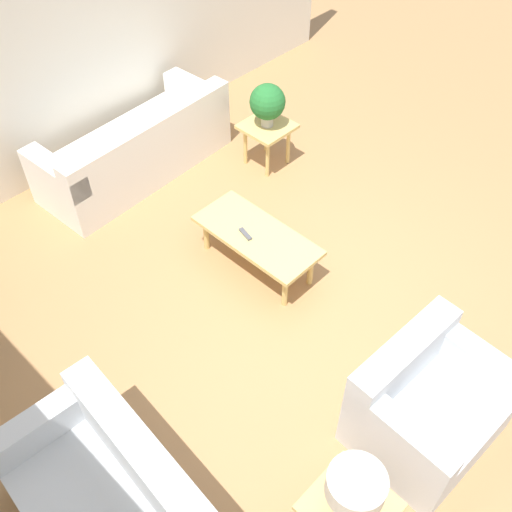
% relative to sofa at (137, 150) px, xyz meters
% --- Properties ---
extents(ground_plane, '(14.00, 14.00, 0.00)m').
position_rel_sofa_xyz_m(ground_plane, '(-2.38, 0.12, -0.29)').
color(ground_plane, '#A87A4C').
extents(wall_right, '(0.12, 7.20, 2.70)m').
position_rel_sofa_xyz_m(wall_right, '(0.68, 0.12, 1.06)').
color(wall_right, silver).
rests_on(wall_right, ground_plane).
extents(sofa, '(0.91, 2.09, 0.75)m').
position_rel_sofa_xyz_m(sofa, '(0.00, 0.00, 0.00)').
color(sofa, white).
rests_on(sofa, ground_plane).
extents(armchair, '(0.84, 1.01, 0.80)m').
position_rel_sofa_xyz_m(armchair, '(-3.77, 0.47, 0.03)').
color(armchair, silver).
rests_on(armchair, ground_plane).
extents(loveseat, '(1.42, 0.89, 0.80)m').
position_rel_sofa_xyz_m(loveseat, '(-2.75, 2.36, 0.02)').
color(loveseat, silver).
rests_on(loveseat, ground_plane).
extents(coffee_table, '(1.15, 0.51, 0.39)m').
position_rel_sofa_xyz_m(coffee_table, '(-1.82, 0.11, 0.06)').
color(coffee_table, tan).
rests_on(coffee_table, ground_plane).
extents(side_table_plant, '(0.48, 0.48, 0.48)m').
position_rel_sofa_xyz_m(side_table_plant, '(-0.85, -1.05, 0.11)').
color(side_table_plant, tan).
rests_on(side_table_plant, ground_plane).
extents(side_table_lamp, '(0.48, 0.48, 0.48)m').
position_rel_sofa_xyz_m(side_table_lamp, '(-3.84, 1.43, 0.11)').
color(side_table_lamp, tan).
rests_on(side_table_lamp, ground_plane).
extents(potted_plant, '(0.36, 0.36, 0.46)m').
position_rel_sofa_xyz_m(potted_plant, '(-0.85, -1.05, 0.45)').
color(potted_plant, '#B2ADA3').
rests_on(potted_plant, side_table_plant).
extents(table_lamp, '(0.34, 0.34, 0.36)m').
position_rel_sofa_xyz_m(table_lamp, '(-3.84, 1.43, 0.44)').
color(table_lamp, red).
rests_on(table_lamp, side_table_lamp).
extents(remote_control, '(0.16, 0.08, 0.02)m').
position_rel_sofa_xyz_m(remote_control, '(-1.76, 0.19, 0.11)').
color(remote_control, '#4C4C51').
rests_on(remote_control, coffee_table).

